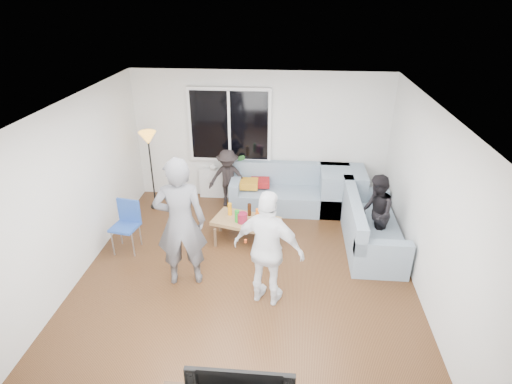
# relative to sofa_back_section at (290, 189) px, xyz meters

# --- Properties ---
(floor) EXTENTS (5.00, 5.50, 0.04)m
(floor) POSITION_rel_sofa_back_section_xyz_m (-0.62, -2.27, -0.45)
(floor) COLOR #56351C
(floor) RESTS_ON ground
(ceiling) EXTENTS (5.00, 5.50, 0.04)m
(ceiling) POSITION_rel_sofa_back_section_xyz_m (-0.62, -2.27, 2.20)
(ceiling) COLOR white
(ceiling) RESTS_ON ground
(wall_back) EXTENTS (5.00, 0.04, 2.60)m
(wall_back) POSITION_rel_sofa_back_section_xyz_m (-0.62, 0.50, 0.88)
(wall_back) COLOR silver
(wall_back) RESTS_ON ground
(wall_front) EXTENTS (5.00, 0.04, 2.60)m
(wall_front) POSITION_rel_sofa_back_section_xyz_m (-0.62, -5.04, 0.88)
(wall_front) COLOR silver
(wall_front) RESTS_ON ground
(wall_left) EXTENTS (0.04, 5.50, 2.60)m
(wall_left) POSITION_rel_sofa_back_section_xyz_m (-3.14, -2.27, 0.88)
(wall_left) COLOR silver
(wall_left) RESTS_ON ground
(wall_right) EXTENTS (0.04, 5.50, 2.60)m
(wall_right) POSITION_rel_sofa_back_section_xyz_m (1.90, -2.27, 0.88)
(wall_right) COLOR silver
(wall_right) RESTS_ON ground
(window_frame) EXTENTS (1.62, 0.06, 1.47)m
(window_frame) POSITION_rel_sofa_back_section_xyz_m (-1.22, 0.42, 1.12)
(window_frame) COLOR white
(window_frame) RESTS_ON wall_back
(window_glass) EXTENTS (1.50, 0.02, 1.35)m
(window_glass) POSITION_rel_sofa_back_section_xyz_m (-1.22, 0.38, 1.12)
(window_glass) COLOR black
(window_glass) RESTS_ON window_frame
(window_mullion) EXTENTS (0.05, 0.03, 1.35)m
(window_mullion) POSITION_rel_sofa_back_section_xyz_m (-1.22, 0.37, 1.12)
(window_mullion) COLOR white
(window_mullion) RESTS_ON window_frame
(radiator) EXTENTS (1.30, 0.12, 0.62)m
(radiator) POSITION_rel_sofa_back_section_xyz_m (-1.22, 0.38, -0.11)
(radiator) COLOR silver
(radiator) RESTS_ON floor
(potted_plant) EXTENTS (0.21, 0.17, 0.36)m
(potted_plant) POSITION_rel_sofa_back_section_xyz_m (-1.01, 0.35, 0.37)
(potted_plant) COLOR #2A6227
(potted_plant) RESTS_ON radiator
(vase) EXTENTS (0.19, 0.19, 0.16)m
(vase) POSITION_rel_sofa_back_section_xyz_m (-1.57, 0.35, 0.28)
(vase) COLOR silver
(vase) RESTS_ON radiator
(sofa_back_section) EXTENTS (2.30, 0.85, 0.85)m
(sofa_back_section) POSITION_rel_sofa_back_section_xyz_m (0.00, 0.00, 0.00)
(sofa_back_section) COLOR gray
(sofa_back_section) RESTS_ON floor
(sofa_right_section) EXTENTS (2.00, 0.85, 0.85)m
(sofa_right_section) POSITION_rel_sofa_back_section_xyz_m (1.40, -1.18, 0.00)
(sofa_right_section) COLOR gray
(sofa_right_section) RESTS_ON floor
(sofa_corner) EXTENTS (0.85, 0.85, 0.85)m
(sofa_corner) POSITION_rel_sofa_back_section_xyz_m (1.00, 0.00, 0.00)
(sofa_corner) COLOR gray
(sofa_corner) RESTS_ON floor
(cushion_yellow) EXTENTS (0.39, 0.33, 0.14)m
(cushion_yellow) POSITION_rel_sofa_back_section_xyz_m (-0.82, -0.02, 0.09)
(cushion_yellow) COLOR #C2811C
(cushion_yellow) RESTS_ON sofa_back_section
(cushion_red) EXTENTS (0.38, 0.33, 0.13)m
(cushion_red) POSITION_rel_sofa_back_section_xyz_m (-0.59, 0.06, 0.09)
(cushion_red) COLOR maroon
(cushion_red) RESTS_ON sofa_back_section
(coffee_table) EXTENTS (1.22, 0.87, 0.40)m
(coffee_table) POSITION_rel_sofa_back_section_xyz_m (-0.73, -1.23, -0.22)
(coffee_table) COLOR olive
(coffee_table) RESTS_ON floor
(pitcher) EXTENTS (0.17, 0.17, 0.17)m
(pitcher) POSITION_rel_sofa_back_section_xyz_m (-0.78, -1.32, 0.06)
(pitcher) COLOR maroon
(pitcher) RESTS_ON coffee_table
(side_chair) EXTENTS (0.47, 0.47, 0.86)m
(side_chair) POSITION_rel_sofa_back_section_xyz_m (-2.67, -1.71, 0.01)
(side_chair) COLOR #24489E
(side_chair) RESTS_ON floor
(floor_lamp) EXTENTS (0.32, 0.32, 1.56)m
(floor_lamp) POSITION_rel_sofa_back_section_xyz_m (-2.67, -0.18, 0.36)
(floor_lamp) COLOR #FFA630
(floor_lamp) RESTS_ON floor
(player_left) EXTENTS (0.80, 0.60, 1.98)m
(player_left) POSITION_rel_sofa_back_section_xyz_m (-1.52, -2.42, 0.56)
(player_left) COLOR #54555A
(player_left) RESTS_ON floor
(player_right) EXTENTS (1.06, 0.69, 1.68)m
(player_right) POSITION_rel_sofa_back_section_xyz_m (-0.26, -2.76, 0.42)
(player_right) COLOR silver
(player_right) RESTS_ON floor
(spectator_right) EXTENTS (0.53, 0.66, 1.32)m
(spectator_right) POSITION_rel_sofa_back_section_xyz_m (1.40, -1.29, 0.23)
(spectator_right) COLOR black
(spectator_right) RESTS_ON floor
(spectator_back) EXTENTS (0.78, 0.48, 1.18)m
(spectator_back) POSITION_rel_sofa_back_section_xyz_m (-1.22, 0.03, 0.16)
(spectator_back) COLOR black
(spectator_back) RESTS_ON floor
(bottle_e) EXTENTS (0.07, 0.07, 0.23)m
(bottle_e) POSITION_rel_sofa_back_section_xyz_m (-0.37, -1.11, 0.09)
(bottle_e) COLOR black
(bottle_e) RESTS_ON coffee_table
(bottle_a) EXTENTS (0.07, 0.07, 0.22)m
(bottle_a) POSITION_rel_sofa_back_section_xyz_m (-1.03, -1.09, 0.09)
(bottle_a) COLOR orange
(bottle_a) RESTS_ON coffee_table
(bottle_b) EXTENTS (0.08, 0.08, 0.22)m
(bottle_b) POSITION_rel_sofa_back_section_xyz_m (-0.87, -1.31, 0.08)
(bottle_b) COLOR #1B9922
(bottle_b) RESTS_ON coffee_table
(bottle_d) EXTENTS (0.07, 0.07, 0.25)m
(bottle_d) POSITION_rel_sofa_back_section_xyz_m (-0.52, -1.30, 0.10)
(bottle_d) COLOR orange
(bottle_d) RESTS_ON coffee_table
(bottle_c) EXTENTS (0.07, 0.07, 0.22)m
(bottle_c) POSITION_rel_sofa_back_section_xyz_m (-0.69, -1.07, 0.09)
(bottle_c) COLOR black
(bottle_c) RESTS_ON coffee_table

